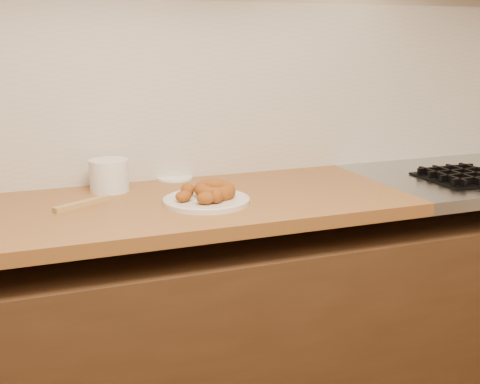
# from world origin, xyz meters

# --- Properties ---
(wall_back) EXTENTS (4.00, 0.02, 2.70)m
(wall_back) POSITION_xyz_m (0.00, 2.00, 1.35)
(wall_back) COLOR tan
(wall_back) RESTS_ON ground
(base_cabinet) EXTENTS (3.60, 0.60, 0.77)m
(base_cabinet) POSITION_xyz_m (0.00, 1.69, 0.39)
(base_cabinet) COLOR #492E1B
(base_cabinet) RESTS_ON floor
(butcher_block) EXTENTS (2.30, 0.62, 0.04)m
(butcher_block) POSITION_xyz_m (-0.65, 1.69, 0.88)
(butcher_block) COLOR brown
(butcher_block) RESTS_ON base_cabinet
(backsplash) EXTENTS (3.60, 0.02, 0.60)m
(backsplash) POSITION_xyz_m (0.00, 1.99, 1.20)
(backsplash) COLOR beige
(backsplash) RESTS_ON wall_back
(donut_plate) EXTENTS (0.26, 0.26, 0.01)m
(donut_plate) POSITION_xyz_m (-0.14, 1.63, 0.91)
(donut_plate) COLOR beige
(donut_plate) RESTS_ON butcher_block
(ring_donut) EXTENTS (0.18, 0.18, 0.06)m
(ring_donut) POSITION_xyz_m (-0.11, 1.63, 0.94)
(ring_donut) COLOR #994812
(ring_donut) RESTS_ON donut_plate
(fried_dough_chunks) EXTENTS (0.15, 0.16, 0.04)m
(fried_dough_chunks) POSITION_xyz_m (-0.17, 1.60, 0.93)
(fried_dough_chunks) COLOR #994812
(fried_dough_chunks) RESTS_ON donut_plate
(plastic_tub) EXTENTS (0.16, 0.16, 0.10)m
(plastic_tub) POSITION_xyz_m (-0.38, 1.88, 0.95)
(plastic_tub) COLOR silver
(plastic_tub) RESTS_ON butcher_block
(tub_lid) EXTENTS (0.16, 0.16, 0.01)m
(tub_lid) POSITION_xyz_m (-0.14, 1.97, 0.90)
(tub_lid) COLOR white
(tub_lid) RESTS_ON butcher_block
(brass_jar_lid) EXTENTS (0.10, 0.10, 0.01)m
(brass_jar_lid) POSITION_xyz_m (-0.08, 1.80, 0.91)
(brass_jar_lid) COLOR #A3782A
(brass_jar_lid) RESTS_ON butcher_block
(wooden_utensil) EXTENTS (0.18, 0.12, 0.01)m
(wooden_utensil) POSITION_xyz_m (-0.49, 1.72, 0.91)
(wooden_utensil) COLOR #A7844C
(wooden_utensil) RESTS_ON butcher_block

